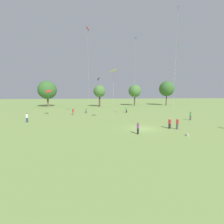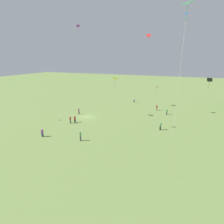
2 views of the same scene
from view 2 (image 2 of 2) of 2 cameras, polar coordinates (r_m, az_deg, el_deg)
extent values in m
plane|color=#7A994C|center=(46.11, -8.60, -1.64)|extent=(240.00, 240.00, 0.00)
cylinder|color=#847056|center=(52.95, 14.36, 0.91)|extent=(0.46, 0.46, 0.76)
cylinder|color=#B72D2D|center=(52.75, 14.42, 1.68)|extent=(0.54, 0.54, 0.72)
sphere|color=brown|center=(52.63, 14.46, 2.19)|extent=(0.24, 0.24, 0.24)
cylinder|color=#4C4C51|center=(49.66, 17.40, -0.42)|extent=(0.35, 0.35, 0.77)
cylinder|color=#4C9956|center=(49.46, 17.47, 0.36)|extent=(0.42, 0.42, 0.64)
sphere|color=beige|center=(49.34, 17.52, 0.86)|extent=(0.24, 0.24, 0.24)
cylinder|color=#232328|center=(48.85, -10.75, -0.16)|extent=(0.38, 0.38, 0.84)
cylinder|color=purple|center=(48.65, -10.79, 0.64)|extent=(0.45, 0.45, 0.57)
sphere|color=brown|center=(48.54, -10.82, 1.09)|extent=(0.24, 0.24, 0.24)
cylinder|color=#232328|center=(38.89, 15.46, -5.07)|extent=(0.39, 0.39, 0.82)
cylinder|color=#4C9956|center=(38.61, 15.55, -4.00)|extent=(0.45, 0.45, 0.74)
sphere|color=beige|center=(38.44, 15.60, -3.32)|extent=(0.24, 0.24, 0.24)
cylinder|color=#4C4C51|center=(42.33, -13.42, -3.02)|extent=(0.38, 0.38, 0.90)
cylinder|color=#B72D2D|center=(42.08, -13.50, -2.04)|extent=(0.44, 0.44, 0.63)
sphere|color=tan|center=(41.94, -13.54, -1.48)|extent=(0.24, 0.24, 0.24)
cylinder|color=#232328|center=(42.73, -12.01, -2.83)|extent=(0.51, 0.51, 0.75)
cylinder|color=#B72D2D|center=(42.49, -12.07, -1.91)|extent=(0.60, 0.60, 0.70)
sphere|color=beige|center=(42.34, -12.11, -1.31)|extent=(0.24, 0.24, 0.24)
cylinder|color=#4C4C51|center=(33.28, -10.25, -8.46)|extent=(0.34, 0.34, 0.95)
cylinder|color=#4C9956|center=(32.96, -10.32, -7.25)|extent=(0.40, 0.40, 0.59)
sphere|color=brown|center=(32.79, -10.36, -6.59)|extent=(0.24, 0.24, 0.24)
cylinder|color=#333D5B|center=(37.03, -21.75, -6.88)|extent=(0.55, 0.55, 0.79)
cylinder|color=purple|center=(36.76, -21.87, -5.89)|extent=(0.65, 0.65, 0.60)
sphere|color=beige|center=(36.61, -21.95, -5.28)|extent=(0.24, 0.24, 0.24)
cylinder|color=#333D5B|center=(61.66, 7.21, 3.65)|extent=(0.38, 0.38, 0.90)
cylinder|color=white|center=(61.47, 7.24, 4.39)|extent=(0.44, 0.44, 0.74)
sphere|color=brown|center=(61.37, 7.25, 4.83)|extent=(0.24, 0.24, 0.24)
cube|color=yellow|center=(44.52, 0.96, 10.98)|extent=(1.31, 1.38, 0.50)
cylinder|color=purple|center=(44.67, 0.95, 9.40)|extent=(0.04, 0.04, 1.72)
cylinder|color=silver|center=(45.32, 0.93, 4.73)|extent=(0.01, 0.01, 9.92)
cube|color=purple|center=(36.47, -11.06, 25.88)|extent=(0.85, 0.85, 0.33)
cylinder|color=purple|center=(36.39, -11.00, 25.03)|extent=(0.04, 0.04, 0.72)
cylinder|color=silver|center=(36.30, -10.13, 9.78)|extent=(0.01, 0.01, 20.42)
cube|color=blue|center=(33.72, 23.11, 27.48)|extent=(0.87, 0.90, 0.32)
cylinder|color=green|center=(33.60, 22.97, 26.43)|extent=(0.04, 0.04, 0.85)
cylinder|color=silver|center=(33.28, 20.94, 9.18)|extent=(0.01, 0.01, 21.46)
cube|color=black|center=(44.29, 29.28, 9.17)|extent=(0.95, 1.21, 0.85)
cylinder|color=black|center=(44.42, 29.06, 7.71)|extent=(0.04, 0.04, 1.65)
cylinder|color=silver|center=(45.10, 28.34, 2.78)|extent=(0.01, 0.01, 10.20)
cube|color=red|center=(57.17, 14.42, 7.91)|extent=(1.35, 1.28, 0.53)
cylinder|color=blue|center=(57.36, 14.33, 6.77)|extent=(0.04, 0.04, 1.67)
cylinder|color=silver|center=(57.70, 14.20, 4.95)|extent=(0.01, 0.01, 6.05)
cube|color=green|center=(20.89, 23.50, 29.89)|extent=(1.22, 1.22, 0.40)
cylinder|color=green|center=(20.68, 23.15, 27.36)|extent=(0.04, 0.04, 1.36)
cylinder|color=silver|center=(20.83, 20.30, 2.68)|extent=(0.01, 0.01, 19.75)
cube|color=red|center=(47.55, 11.87, 23.28)|extent=(0.66, 0.98, 0.76)
cylinder|color=green|center=(47.47, 11.81, 22.30)|extent=(0.04, 0.04, 1.06)
cylinder|color=silver|center=(47.48, 11.12, 11.19)|extent=(0.01, 0.01, 20.06)
cube|color=beige|center=(44.99, -16.62, -2.47)|extent=(0.30, 0.41, 0.30)
camera|label=1|loc=(64.38, -23.21, 7.76)|focal=24.00mm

